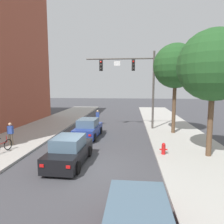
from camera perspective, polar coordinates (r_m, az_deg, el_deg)
ground_plane at (r=11.77m, az=-7.43°, el=-14.57°), size 120.00×120.00×0.00m
sidewalk_right at (r=12.17m, az=25.06°, el=-14.11°), size 5.00×60.00×0.15m
traffic_signal_mast at (r=20.44m, az=6.13°, el=10.00°), size 6.65×0.38×7.50m
car_lead_blue at (r=17.72m, az=-6.59°, el=-4.63°), size 1.95×4.29×1.60m
car_following_black at (r=11.99m, az=-11.67°, el=-10.59°), size 1.93×4.28×1.60m
pedestrian_sidewalk_left_walker at (r=16.29m, az=-26.25°, el=-5.19°), size 0.36×0.22×1.64m
pedestrian_crossing_road at (r=23.19m, az=-3.98°, el=-1.29°), size 0.36×0.22×1.64m
bicycle_leaning at (r=15.01m, az=-28.11°, el=-8.37°), size 0.34×1.76×0.98m
fire_hydrant at (r=13.34m, az=14.05°, el=-9.78°), size 0.48×0.24×0.72m
street_tree_nearest at (r=13.49m, az=26.28°, el=11.42°), size 4.13×4.13×7.45m
street_tree_second at (r=19.16m, az=17.15°, el=11.99°), size 3.87×3.87×7.86m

